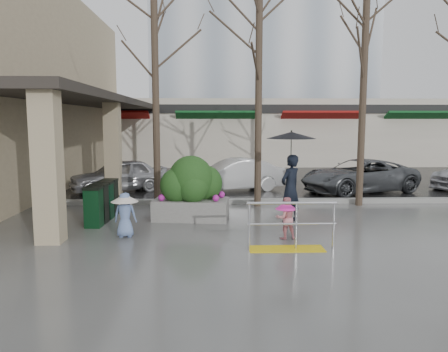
{
  "coord_description": "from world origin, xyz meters",
  "views": [
    {
      "loc": [
        -0.31,
        -10.18,
        2.72
      ],
      "look_at": [
        0.04,
        1.01,
        1.3
      ],
      "focal_mm": 35.0,
      "sensor_mm": 36.0,
      "label": 1
    }
  ],
  "objects": [
    {
      "name": "pillar_front",
      "position": [
        -3.9,
        -0.5,
        1.75
      ],
      "size": [
        0.55,
        0.55,
        3.5
      ],
      "primitive_type": "cube",
      "color": "tan",
      "rests_on": "ground"
    },
    {
      "name": "car_c",
      "position": [
        5.36,
        6.19,
        0.63
      ],
      "size": [
        4.97,
        3.45,
        1.26
      ],
      "primitive_type": "imported",
      "rotation": [
        0.0,
        0.0,
        -1.24
      ],
      "color": "#55595D",
      "rests_on": "ground"
    },
    {
      "name": "ground",
      "position": [
        0.0,
        0.0,
        0.0
      ],
      "size": [
        120.0,
        120.0,
        0.0
      ],
      "primitive_type": "plane",
      "color": "#51514F",
      "rests_on": "ground"
    },
    {
      "name": "planter",
      "position": [
        -0.84,
        1.74,
        0.85
      ],
      "size": [
        2.14,
        1.27,
        1.78
      ],
      "rotation": [
        0.0,
        0.0,
        -0.12
      ],
      "color": "gray",
      "rests_on": "ground"
    },
    {
      "name": "car_b",
      "position": [
        0.61,
        6.64,
        0.63
      ],
      "size": [
        4.05,
        2.43,
        1.26
      ],
      "primitive_type": "imported",
      "rotation": [
        0.0,
        0.0,
        -1.26
      ],
      "color": "silver",
      "rests_on": "ground"
    },
    {
      "name": "pillar_back",
      "position": [
        -3.9,
        6.0,
        1.75
      ],
      "size": [
        0.55,
        0.55,
        3.5
      ],
      "primitive_type": "cube",
      "color": "tan",
      "rests_on": "ground"
    },
    {
      "name": "child_pink",
      "position": [
        1.42,
        -0.36,
        0.55
      ],
      "size": [
        0.53,
        0.5,
        0.98
      ],
      "rotation": [
        0.0,
        0.0,
        3.3
      ],
      "color": "pink",
      "rests_on": "ground"
    },
    {
      "name": "tree_midwest",
      "position": [
        1.2,
        3.6,
        5.23
      ],
      "size": [
        3.2,
        3.2,
        7.0
      ],
      "color": "#382B21",
      "rests_on": "ground"
    },
    {
      "name": "child_blue",
      "position": [
        -2.32,
        -0.08,
        0.65
      ],
      "size": [
        0.64,
        0.64,
        1.07
      ],
      "rotation": [
        0.0,
        0.0,
        3.11
      ],
      "color": "#6782B8",
      "rests_on": "ground"
    },
    {
      "name": "tree_mideast",
      "position": [
        4.5,
        3.6,
        4.86
      ],
      "size": [
        3.2,
        3.2,
        6.5
      ],
      "color": "#382B21",
      "rests_on": "ground"
    },
    {
      "name": "storefront_row",
      "position": [
        2.0,
        17.97,
        2.01
      ],
      "size": [
        34.0,
        6.74,
        4.0
      ],
      "color": "beige",
      "rests_on": "ground"
    },
    {
      "name": "canopy_slab",
      "position": [
        -4.8,
        8.0,
        3.62
      ],
      "size": [
        2.8,
        18.0,
        0.25
      ],
      "primitive_type": "cube",
      "color": "#2D2823",
      "rests_on": "pillar_front"
    },
    {
      "name": "street_asphalt",
      "position": [
        0.0,
        22.0,
        0.01
      ],
      "size": [
        120.0,
        36.0,
        0.01
      ],
      "primitive_type": "cube",
      "color": "black",
      "rests_on": "ground"
    },
    {
      "name": "car_a",
      "position": [
        -3.85,
        6.64,
        0.63
      ],
      "size": [
        3.98,
        2.9,
        1.26
      ],
      "primitive_type": "imported",
      "rotation": [
        0.0,
        0.0,
        -1.14
      ],
      "color": "#A8A9AD",
      "rests_on": "ground"
    },
    {
      "name": "woman",
      "position": [
        1.84,
        1.38,
        1.45
      ],
      "size": [
        1.32,
        1.32,
        2.47
      ],
      "rotation": [
        0.0,
        0.0,
        3.86
      ],
      "color": "black",
      "rests_on": "ground"
    },
    {
      "name": "curb",
      "position": [
        0.0,
        4.0,
        0.07
      ],
      "size": [
        120.0,
        0.3,
        0.15
      ],
      "primitive_type": "cube",
      "color": "gray",
      "rests_on": "ground"
    },
    {
      "name": "tree_west",
      "position": [
        -2.0,
        3.6,
        5.08
      ],
      "size": [
        3.2,
        3.2,
        6.8
      ],
      "color": "#382B21",
      "rests_on": "ground"
    },
    {
      "name": "news_boxes",
      "position": [
        -3.27,
        1.64,
        0.53
      ],
      "size": [
        0.54,
        1.91,
        1.05
      ],
      "rotation": [
        0.0,
        0.0,
        -0.06
      ],
      "color": "black",
      "rests_on": "ground"
    },
    {
      "name": "handrail",
      "position": [
        1.36,
        -1.2,
        0.38
      ],
      "size": [
        1.9,
        0.5,
        1.03
      ],
      "color": "yellow",
      "rests_on": "ground"
    },
    {
      "name": "office_tower",
      "position": [
        4.0,
        30.0,
        12.5
      ],
      "size": [
        18.0,
        12.0,
        25.0
      ],
      "primitive_type": "cube",
      "color": "#8C99A8",
      "rests_on": "ground"
    }
  ]
}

